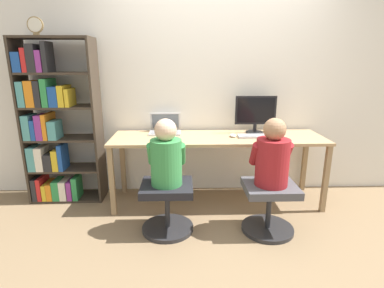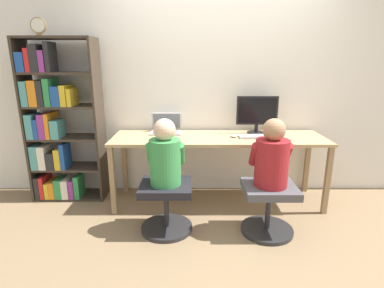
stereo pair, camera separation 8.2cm
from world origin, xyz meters
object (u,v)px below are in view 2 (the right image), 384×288
(office_chair_left, at_px, (268,205))
(office_chair_right, at_px, (166,203))
(keyboard, at_px, (258,136))
(bookshelf, at_px, (55,125))
(desktop_monitor, at_px, (257,114))
(laptop, at_px, (166,129))
(person_at_laptop, at_px, (165,156))
(person_at_monitor, at_px, (272,157))
(desk_clock, at_px, (38,26))

(office_chair_left, bearing_deg, office_chair_right, 177.73)
(keyboard, bearing_deg, bookshelf, 176.08)
(keyboard, height_order, office_chair_left, keyboard)
(bookshelf, bearing_deg, desktop_monitor, 1.30)
(laptop, distance_m, bookshelf, 1.22)
(desktop_monitor, xyz_separation_m, bookshelf, (-2.23, -0.05, -0.12))
(office_chair_right, distance_m, bookshelf, 1.57)
(office_chair_right, bearing_deg, person_at_laptop, 90.00)
(person_at_monitor, height_order, bookshelf, bookshelf)
(person_at_laptop, xyz_separation_m, bookshelf, (-1.27, 0.70, 0.13))
(desktop_monitor, height_order, office_chair_right, desktop_monitor)
(keyboard, distance_m, person_at_monitor, 0.59)
(office_chair_left, height_order, person_at_laptop, person_at_laptop)
(person_at_monitor, xyz_separation_m, desk_clock, (-2.22, 0.66, 1.15))
(office_chair_left, bearing_deg, laptop, 140.48)
(bookshelf, height_order, desk_clock, desk_clock)
(laptop, height_order, person_at_monitor, person_at_monitor)
(keyboard, bearing_deg, desktop_monitor, 86.01)
(office_chair_right, distance_m, person_at_laptop, 0.46)
(desktop_monitor, bearing_deg, office_chair_left, -91.51)
(desktop_monitor, relative_size, person_at_monitor, 0.75)
(person_at_monitor, bearing_deg, bookshelf, 161.49)
(bookshelf, bearing_deg, office_chair_right, -29.08)
(desktop_monitor, bearing_deg, keyboard, -93.99)
(office_chair_right, height_order, person_at_laptop, person_at_laptop)
(desktop_monitor, xyz_separation_m, office_chair_left, (-0.02, -0.79, -0.70))
(laptop, relative_size, desk_clock, 1.99)
(person_at_laptop, relative_size, bookshelf, 0.34)
(desktop_monitor, distance_m, person_at_laptop, 1.24)
(keyboard, relative_size, person_at_monitor, 0.68)
(keyboard, bearing_deg, person_at_monitor, -90.67)
(office_chair_right, xyz_separation_m, person_at_monitor, (0.94, -0.03, 0.46))
(office_chair_right, xyz_separation_m, bookshelf, (-1.27, 0.71, 0.59))
(laptop, height_order, office_chair_left, laptop)
(person_at_laptop, bearing_deg, laptop, 93.88)
(laptop, bearing_deg, person_at_monitor, -39.38)
(keyboard, height_order, office_chair_right, keyboard)
(bookshelf, xyz_separation_m, desk_clock, (-0.01, -0.08, 1.02))
(office_chair_left, relative_size, person_at_laptop, 0.81)
(keyboard, bearing_deg, office_chair_left, -90.67)
(person_at_laptop, height_order, desk_clock, desk_clock)
(office_chair_right, relative_size, person_at_laptop, 0.81)
(office_chair_right, bearing_deg, person_at_monitor, -2.02)
(person_at_monitor, distance_m, desk_clock, 2.58)
(office_chair_left, distance_m, office_chair_right, 0.94)
(desktop_monitor, relative_size, desk_clock, 2.62)
(desktop_monitor, distance_m, person_at_monitor, 0.83)
(desktop_monitor, distance_m, office_chair_left, 1.06)
(desk_clock, bearing_deg, office_chair_right, -26.16)
(office_chair_left, xyz_separation_m, person_at_monitor, (-0.00, 0.00, 0.46))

